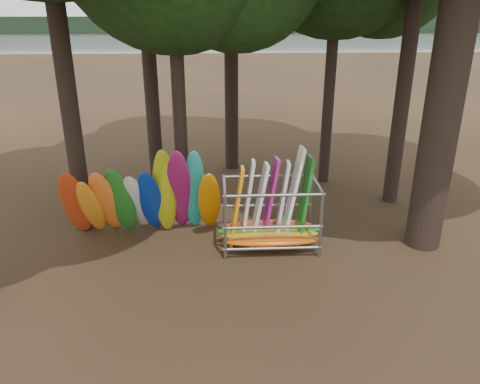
{
  "coord_description": "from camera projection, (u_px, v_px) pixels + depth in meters",
  "views": [
    {
      "loc": [
        -0.79,
        -11.31,
        6.54
      ],
      "look_at": [
        -0.16,
        1.5,
        1.4
      ],
      "focal_mm": 35.0,
      "sensor_mm": 36.0,
      "label": 1
    }
  ],
  "objects": [
    {
      "name": "lake",
      "position": [
        222.0,
        53.0,
        68.59
      ],
      "size": [
        160.0,
        160.0,
        0.0
      ],
      "primitive_type": "plane",
      "color": "gray",
      "rests_on": "ground"
    },
    {
      "name": "ground",
      "position": [
        249.0,
        259.0,
        12.95
      ],
      "size": [
        120.0,
        120.0,
        0.0
      ],
      "primitive_type": "plane",
      "color": "#47331E",
      "rests_on": "ground"
    },
    {
      "name": "far_shore",
      "position": [
        219.0,
        25.0,
        114.21
      ],
      "size": [
        160.0,
        4.0,
        4.0
      ],
      "primitive_type": "cube",
      "color": "black",
      "rests_on": "ground"
    },
    {
      "name": "kayak_row",
      "position": [
        142.0,
        199.0,
        13.7
      ],
      "size": [
        4.65,
        1.93,
        3.08
      ],
      "color": "#B93413",
      "rests_on": "ground"
    },
    {
      "name": "storage_rack",
      "position": [
        270.0,
        216.0,
        13.37
      ],
      "size": [
        3.11,
        1.57,
        2.9
      ],
      "color": "gray",
      "rests_on": "ground"
    }
  ]
}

